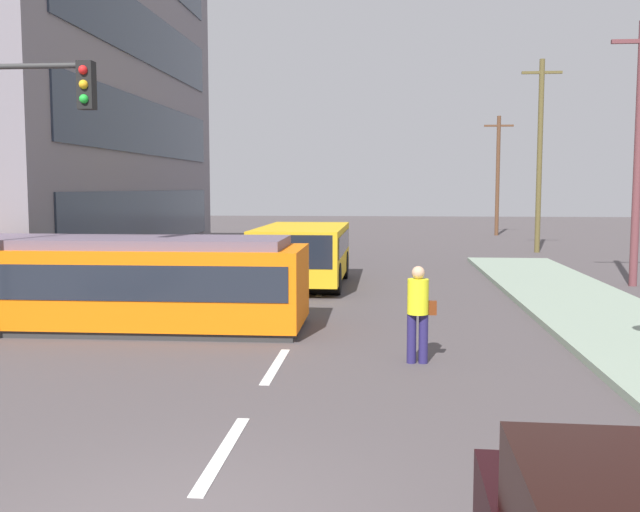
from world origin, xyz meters
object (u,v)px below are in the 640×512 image
object	(u,v)px
pedestrian_crossing	(418,309)
utility_pole_mid	(638,149)
streetcar_tram	(124,281)
parked_sedan_mid	(103,276)
utility_pole_distant	(498,173)
parked_sedan_far	(187,254)
traffic_light_mast	(5,147)
city_bus	(303,252)
utility_pole_far	(540,153)

from	to	relation	value
pedestrian_crossing	utility_pole_mid	bearing A→B (deg)	56.01
streetcar_tram	parked_sedan_mid	world-z (taller)	streetcar_tram
utility_pole_mid	utility_pole_distant	distance (m)	23.44
utility_pole_distant	parked_sedan_far	bearing A→B (deg)	-123.82
traffic_light_mast	pedestrian_crossing	bearing A→B (deg)	-2.64
city_bus	parked_sedan_mid	xyz separation A→B (m)	(-5.10, -3.07, -0.42)
streetcar_tram	city_bus	world-z (taller)	streetcar_tram
traffic_light_mast	utility_pole_far	world-z (taller)	utility_pole_far
city_bus	traffic_light_mast	size ratio (longest dim) A/B	1.07
city_bus	utility_pole_distant	bearing A→B (deg)	68.59
parked_sedan_far	utility_pole_far	distance (m)	17.13
utility_pole_distant	utility_pole_mid	bearing A→B (deg)	-88.66
pedestrian_crossing	traffic_light_mast	world-z (taller)	traffic_light_mast
parked_sedan_mid	utility_pole_mid	size ratio (longest dim) A/B	0.54
pedestrian_crossing	parked_sedan_far	distance (m)	14.93
pedestrian_crossing	utility_pole_distant	bearing A→B (deg)	79.22
utility_pole_far	utility_pole_distant	size ratio (longest dim) A/B	1.18
pedestrian_crossing	parked_sedan_far	bearing A→B (deg)	120.60
city_bus	traffic_light_mast	bearing A→B (deg)	-115.24
streetcar_tram	pedestrian_crossing	world-z (taller)	streetcar_tram
city_bus	parked_sedan_mid	size ratio (longest dim) A/B	1.35
streetcar_tram	pedestrian_crossing	xyz separation A→B (m)	(6.10, -2.55, -0.06)
parked_sedan_mid	traffic_light_mast	world-z (taller)	traffic_light_mast
pedestrian_crossing	parked_sedan_mid	bearing A→B (deg)	141.44
streetcar_tram	city_bus	bearing A→B (deg)	66.62
parked_sedan_mid	utility_pole_mid	distance (m)	16.02
city_bus	utility_pole_mid	bearing A→B (deg)	4.47
traffic_light_mast	utility_pole_mid	world-z (taller)	utility_pole_mid
streetcar_tram	parked_sedan_far	world-z (taller)	streetcar_tram
pedestrian_crossing	utility_pole_mid	world-z (taller)	utility_pole_mid
pedestrian_crossing	utility_pole_distant	xyz separation A→B (m)	(6.43, 33.79, 2.94)
traffic_light_mast	utility_pole_mid	distance (m)	17.54
parked_sedan_far	utility_pole_far	xyz separation A→B (m)	(14.06, 8.95, 3.95)
streetcar_tram	parked_sedan_far	size ratio (longest dim) A/B	1.77
pedestrian_crossing	streetcar_tram	bearing A→B (deg)	157.33
utility_pole_far	parked_sedan_mid	bearing A→B (deg)	-133.76
streetcar_tram	utility_pole_far	world-z (taller)	utility_pole_far
city_bus	utility_pole_distant	distance (m)	26.16
streetcar_tram	city_bus	xyz separation A→B (m)	(3.04, 7.03, 0.04)
utility_pole_mid	utility_pole_far	world-z (taller)	utility_pole_far
parked_sedan_far	utility_pole_distant	bearing A→B (deg)	56.18
parked_sedan_far	traffic_light_mast	distance (m)	12.88
streetcar_tram	traffic_light_mast	bearing A→B (deg)	-120.80
city_bus	traffic_light_mast	distance (m)	10.55
utility_pole_distant	pedestrian_crossing	bearing A→B (deg)	-100.78
streetcar_tram	pedestrian_crossing	size ratio (longest dim) A/B	4.61
parked_sedan_mid	utility_pole_far	world-z (taller)	utility_pole_far
city_bus	utility_pole_far	bearing A→B (deg)	52.05
city_bus	utility_pole_far	size ratio (longest dim) A/B	0.65
streetcar_tram	parked_sedan_far	distance (m)	10.41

